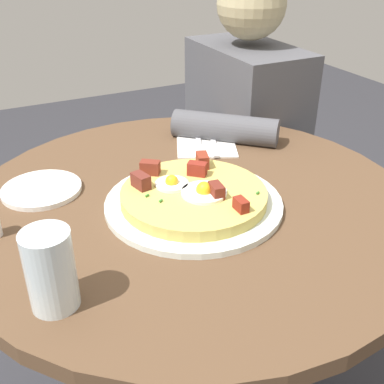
# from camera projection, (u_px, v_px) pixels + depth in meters

# --- Properties ---
(dining_table) EXTENTS (0.89, 0.89, 0.76)m
(dining_table) POSITION_uv_depth(u_px,v_px,m) (191.00, 269.00, 1.02)
(dining_table) COLOR brown
(dining_table) RESTS_ON ground_plane
(person_seated) EXTENTS (0.51, 0.45, 1.14)m
(person_seated) POSITION_uv_depth(u_px,v_px,m) (241.00, 179.00, 1.54)
(person_seated) COLOR #2D2D33
(person_seated) RESTS_ON ground_plane
(pizza_plate) EXTENTS (0.34, 0.34, 0.01)m
(pizza_plate) POSITION_uv_depth(u_px,v_px,m) (194.00, 203.00, 0.90)
(pizza_plate) COLOR silver
(pizza_plate) RESTS_ON dining_table
(breakfast_pizza) EXTENTS (0.28, 0.28, 0.05)m
(breakfast_pizza) POSITION_uv_depth(u_px,v_px,m) (193.00, 194.00, 0.89)
(breakfast_pizza) COLOR tan
(breakfast_pizza) RESTS_ON pizza_plate
(bread_plate) EXTENTS (0.16, 0.16, 0.01)m
(bread_plate) POSITION_uv_depth(u_px,v_px,m) (42.00, 189.00, 0.95)
(bread_plate) COLOR white
(bread_plate) RESTS_ON dining_table
(napkin) EXTENTS (0.21, 0.20, 0.00)m
(napkin) POSITION_uv_depth(u_px,v_px,m) (206.00, 143.00, 1.16)
(napkin) COLOR white
(napkin) RESTS_ON dining_table
(fork) EXTENTS (0.17, 0.08, 0.00)m
(fork) POSITION_uv_depth(u_px,v_px,m) (198.00, 141.00, 1.16)
(fork) COLOR silver
(fork) RESTS_ON napkin
(knife) EXTENTS (0.17, 0.08, 0.00)m
(knife) POSITION_uv_depth(u_px,v_px,m) (213.00, 141.00, 1.16)
(knife) COLOR silver
(knife) RESTS_ON napkin
(water_glass) EXTENTS (0.07, 0.07, 0.12)m
(water_glass) POSITION_uv_depth(u_px,v_px,m) (50.00, 270.00, 0.64)
(water_glass) COLOR silver
(water_glass) RESTS_ON dining_table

